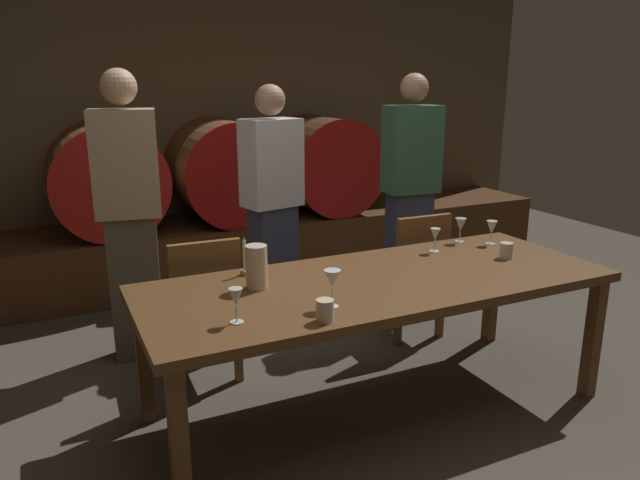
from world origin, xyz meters
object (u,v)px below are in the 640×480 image
wine_barrel_right (323,164)px  wine_barrel_left (106,179)px  cup_right (506,250)px  dining_table (378,290)px  guest_center (272,208)px  wine_glass_far_right (492,228)px  wine_glass_left (332,280)px  guest_right (410,195)px  wine_glass_far_left (236,299)px  wine_glass_right (461,225)px  chair_left (203,302)px  chair_right (413,269)px  pitcher (257,267)px  wine_glass_center (435,235)px  guest_left (130,216)px  cup_left (325,310)px  wine_barrel_center (224,171)px  candle_center (245,264)px

wine_barrel_right → wine_barrel_left: bearing=180.0°
cup_right → dining_table: bearing=180.0°
dining_table → guest_center: bearing=94.4°
wine_glass_far_right → wine_glass_left: bearing=-159.4°
guest_right → wine_glass_far_left: (-1.75, -1.31, -0.06)m
wine_glass_right → wine_glass_far_right: 0.19m
chair_left → cup_right: (1.60, -0.71, 0.30)m
chair_left → wine_glass_far_right: 1.81m
chair_right → pitcher: bearing=24.1°
wine_glass_center → wine_glass_far_right: bearing=-1.7°
guest_right → wine_barrel_left: bearing=-30.7°
guest_right → pitcher: guest_right is taller
chair_left → guest_left: bearing=-56.6°
cup_left → cup_right: 1.39m
cup_right → chair_left: bearing=156.1°
chair_left → wine_glass_far_right: size_ratio=5.94×
wine_barrel_center → candle_center: wine_barrel_center is taller
guest_center → wine_glass_far_left: guest_center is taller
chair_left → candle_center: size_ratio=4.16×
guest_left → wine_glass_right: guest_left is taller
guest_left → guest_center: bearing=-166.3°
wine_glass_center → wine_glass_far_left: bearing=-159.9°
guest_left → wine_glass_far_right: (2.02, -0.93, -0.08)m
wine_glass_far_left → chair_left: bearing=84.6°
wine_barrel_center → candle_center: bearing=-104.2°
candle_center → wine_glass_right: bearing=1.4°
dining_table → guest_right: guest_right is taller
wine_barrel_left → dining_table: size_ratio=0.36×
chair_left → wine_glass_left: 1.08m
guest_right → wine_glass_left: 1.86m
chair_right → wine_glass_right: size_ratio=5.74×
wine_glass_center → candle_center: bearing=176.3°
wine_glass_center → wine_glass_right: 0.30m
pitcher → cup_left: pitcher is taller
wine_glass_far_right → cup_left: size_ratio=1.53×
candle_center → pitcher: pitcher is taller
candle_center → wine_glass_center: size_ratio=1.48×
chair_right → wine_glass_far_left: size_ratio=5.74×
wine_glass_right → cup_right: bearing=-87.1°
wine_glass_far_left → wine_glass_right: size_ratio=1.00×
wine_glass_left → candle_center: bearing=109.5°
guest_right → cup_right: 1.10m
wine_glass_right → wine_barrel_center: bearing=112.2°
wine_glass_left → wine_glass_far_right: (1.36, 0.51, -0.03)m
dining_table → wine_glass_left: (-0.39, -0.24, 0.19)m
chair_right → cup_right: size_ratio=9.81×
wine_barrel_center → guest_center: (-0.05, -1.29, -0.08)m
wine_barrel_left → wine_glass_center: wine_barrel_left is taller
guest_center → guest_right: 1.03m
wine_barrel_right → wine_glass_far_left: size_ratio=5.82×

